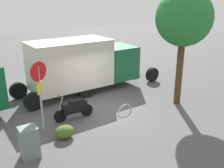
% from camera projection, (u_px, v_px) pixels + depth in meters
% --- Properties ---
extents(ground_plane, '(60.00, 60.00, 0.00)m').
position_uv_depth(ground_plane, '(106.00, 110.00, 12.42)').
color(ground_plane, '#4E4D4E').
extents(box_truck_near, '(7.84, 2.37, 2.98)m').
position_uv_depth(box_truck_near, '(85.00, 63.00, 14.43)').
color(box_truck_near, black).
rests_on(box_truck_near, ground).
extents(motorcycle, '(1.81, 0.55, 1.20)m').
position_uv_depth(motorcycle, '(74.00, 108.00, 11.35)').
color(motorcycle, black).
rests_on(motorcycle, ground).
extents(stop_sign, '(0.71, 0.33, 2.94)m').
position_uv_depth(stop_sign, '(40.00, 87.00, 9.72)').
color(stop_sign, '#9E9EA3').
rests_on(stop_sign, ground).
extents(street_tree, '(2.64, 2.64, 5.56)m').
position_uv_depth(street_tree, '(184.00, 19.00, 11.84)').
color(street_tree, '#47301E').
rests_on(street_tree, ground).
extents(utility_cabinet, '(0.63, 0.58, 1.12)m').
position_uv_depth(utility_cabinet, '(29.00, 142.00, 8.62)').
color(utility_cabinet, slate).
rests_on(utility_cabinet, ground).
extents(bike_rack_hoop, '(0.85, 0.10, 0.85)m').
position_uv_depth(bike_rack_hoop, '(125.00, 112.00, 12.13)').
color(bike_rack_hoop, '#B7B7BC').
rests_on(bike_rack_hoop, ground).
extents(shrub_near_sign, '(0.74, 0.61, 0.51)m').
position_uv_depth(shrub_near_sign, '(65.00, 132.00, 9.91)').
color(shrub_near_sign, '#465C22').
rests_on(shrub_near_sign, ground).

